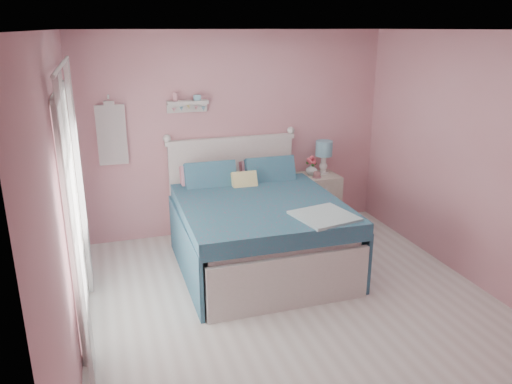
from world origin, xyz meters
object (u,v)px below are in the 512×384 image
table_lamp (324,151)px  vase (311,169)px  nightstand (318,200)px  bed (256,228)px  teacup (317,175)px

table_lamp → vase: table_lamp is taller
nightstand → table_lamp: size_ratio=1.61×
bed → table_lamp: 1.65m
nightstand → vase: bearing=158.1°
teacup → nightstand: bearing=53.0°
bed → vase: size_ratio=13.72×
table_lamp → teacup: (-0.16, -0.15, -0.28)m
teacup → table_lamp: bearing=43.7°
nightstand → vase: size_ratio=4.51×
bed → teacup: bearing=34.9°
nightstand → bed: bearing=-144.3°
nightstand → vase: (-0.10, 0.04, 0.44)m
bed → teacup: 1.35m
nightstand → teacup: bearing=-127.0°
bed → nightstand: 1.43m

